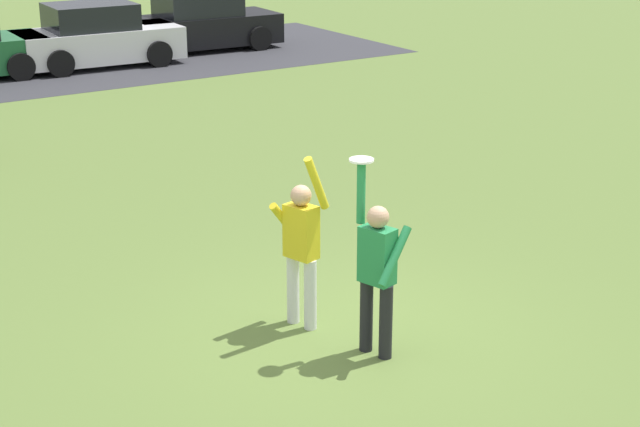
{
  "coord_description": "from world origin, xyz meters",
  "views": [
    {
      "loc": [
        -5.7,
        -8.32,
        4.92
      ],
      "look_at": [
        -0.11,
        0.27,
        1.35
      ],
      "focal_mm": 56.65,
      "sensor_mm": 36.0,
      "label": 1
    }
  ],
  "objects_px": {
    "person_defender": "(301,244)",
    "parked_car_white": "(96,38)",
    "person_catcher": "(377,268)",
    "frisbee_disc": "(362,160)",
    "parked_car_black": "(202,23)"
  },
  "relations": [
    {
      "from": "person_catcher",
      "to": "person_defender",
      "type": "xyz_separation_m",
      "value": [
        -0.28,
        1.02,
        -0.0
      ]
    },
    {
      "from": "person_catcher",
      "to": "frisbee_disc",
      "type": "distance_m",
      "value": 1.13
    },
    {
      "from": "person_defender",
      "to": "parked_car_black",
      "type": "xyz_separation_m",
      "value": [
        7.1,
        16.5,
        -0.25
      ]
    },
    {
      "from": "person_catcher",
      "to": "parked_car_white",
      "type": "xyz_separation_m",
      "value": [
        3.48,
        16.84,
        -0.25
      ]
    },
    {
      "from": "frisbee_disc",
      "to": "parked_car_white",
      "type": "bearing_deg",
      "value": 77.97
    },
    {
      "from": "parked_car_black",
      "to": "frisbee_disc",
      "type": "bearing_deg",
      "value": -109.04
    },
    {
      "from": "parked_car_white",
      "to": "person_defender",
      "type": "bearing_deg",
      "value": -100.75
    },
    {
      "from": "person_catcher",
      "to": "parked_car_black",
      "type": "height_order",
      "value": "person_catcher"
    },
    {
      "from": "person_defender",
      "to": "parked_car_white",
      "type": "bearing_deg",
      "value": 151.21
    },
    {
      "from": "person_catcher",
      "to": "parked_car_black",
      "type": "bearing_deg",
      "value": -36.67
    },
    {
      "from": "person_defender",
      "to": "frisbee_disc",
      "type": "relative_size",
      "value": 8.08
    },
    {
      "from": "frisbee_disc",
      "to": "parked_car_white",
      "type": "relative_size",
      "value": 0.06
    },
    {
      "from": "person_defender",
      "to": "parked_car_black",
      "type": "relative_size",
      "value": 0.49
    },
    {
      "from": "person_catcher",
      "to": "frisbee_disc",
      "type": "xyz_separation_m",
      "value": [
        -0.06,
        0.22,
        1.11
      ]
    },
    {
      "from": "frisbee_disc",
      "to": "parked_car_black",
      "type": "distance_m",
      "value": 18.67
    }
  ]
}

